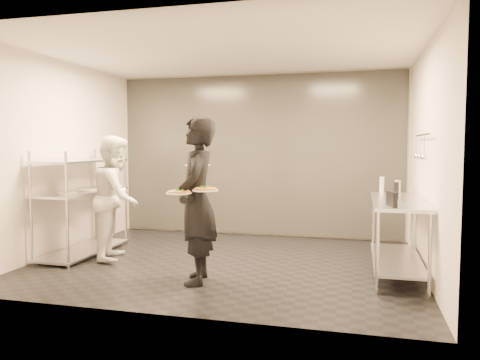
% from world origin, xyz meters
% --- Properties ---
extents(room_shell, '(5.00, 4.00, 2.80)m').
position_xyz_m(room_shell, '(0.00, 1.18, 1.40)').
color(room_shell, black).
rests_on(room_shell, ground).
extents(pass_rack, '(0.60, 1.60, 1.50)m').
position_xyz_m(pass_rack, '(-2.15, -0.00, 0.77)').
color(pass_rack, '#B7B9BF').
rests_on(pass_rack, ground).
extents(prep_counter, '(0.60, 1.80, 0.92)m').
position_xyz_m(prep_counter, '(2.18, 0.00, 0.63)').
color(prep_counter, '#B7B9BF').
rests_on(prep_counter, ground).
extents(utensil_rail, '(0.07, 1.20, 0.31)m').
position_xyz_m(utensil_rail, '(2.43, -0.00, 1.55)').
color(utensil_rail, '#B7B9BF').
rests_on(utensil_rail, room_shell).
extents(waiter, '(0.61, 0.78, 1.90)m').
position_xyz_m(waiter, '(-0.07, -0.94, 0.95)').
color(waiter, black).
rests_on(waiter, ground).
extents(chef, '(0.85, 0.98, 1.71)m').
position_xyz_m(chef, '(-1.55, -0.11, 0.85)').
color(chef, white).
rests_on(chef, ground).
extents(pizza_plate_near, '(0.29, 0.29, 0.05)m').
position_xyz_m(pizza_plate_near, '(-0.20, -1.15, 1.06)').
color(pizza_plate_near, white).
rests_on(pizza_plate_near, waiter).
extents(pizza_plate_far, '(0.29, 0.29, 0.05)m').
position_xyz_m(pizza_plate_far, '(0.10, -1.12, 1.10)').
color(pizza_plate_far, white).
rests_on(pizza_plate_far, waiter).
extents(salad_plate, '(0.30, 0.30, 0.07)m').
position_xyz_m(salad_plate, '(-0.17, -0.63, 1.36)').
color(salad_plate, white).
rests_on(salad_plate, waiter).
extents(pos_monitor, '(0.11, 0.23, 0.16)m').
position_xyz_m(pos_monitor, '(2.06, -0.72, 1.00)').
color(pos_monitor, black).
rests_on(pos_monitor, prep_counter).
extents(bottle_green, '(0.06, 0.06, 0.22)m').
position_xyz_m(bottle_green, '(2.02, 0.80, 1.03)').
color(bottle_green, '#99A79A').
rests_on(bottle_green, prep_counter).
extents(bottle_clear, '(0.07, 0.07, 0.23)m').
position_xyz_m(bottle_clear, '(2.18, 0.12, 1.03)').
color(bottle_clear, '#99A79A').
rests_on(bottle_clear, prep_counter).
extents(bottle_dark, '(0.06, 0.06, 0.21)m').
position_xyz_m(bottle_dark, '(2.16, 0.00, 1.03)').
color(bottle_dark, black).
rests_on(bottle_dark, prep_counter).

